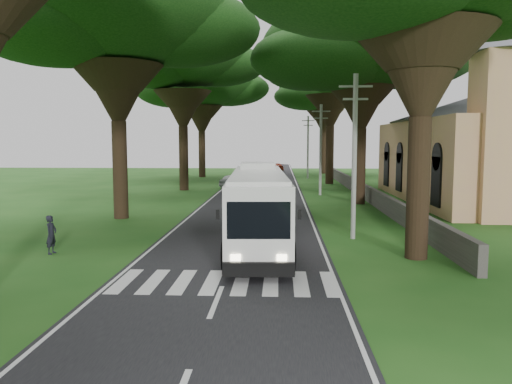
% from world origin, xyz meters
% --- Properties ---
extents(ground, '(140.00, 140.00, 0.00)m').
position_xyz_m(ground, '(0.00, 0.00, 0.00)').
color(ground, '#1C4D16').
rests_on(ground, ground).
extents(road, '(8.00, 120.00, 0.04)m').
position_xyz_m(road, '(0.00, 25.00, 0.01)').
color(road, black).
rests_on(road, ground).
extents(crosswalk, '(8.00, 3.00, 0.01)m').
position_xyz_m(crosswalk, '(0.00, -2.00, 0.00)').
color(crosswalk, silver).
rests_on(crosswalk, ground).
extents(property_wall, '(0.35, 50.00, 1.20)m').
position_xyz_m(property_wall, '(9.00, 24.00, 0.60)').
color(property_wall, '#383533').
rests_on(property_wall, ground).
extents(church, '(14.00, 24.00, 11.60)m').
position_xyz_m(church, '(17.86, 21.55, 4.91)').
color(church, tan).
rests_on(church, ground).
extents(pole_near, '(1.60, 0.24, 8.00)m').
position_xyz_m(pole_near, '(5.50, 6.00, 4.18)').
color(pole_near, gray).
rests_on(pole_near, ground).
extents(pole_mid, '(1.60, 0.24, 8.00)m').
position_xyz_m(pole_mid, '(5.50, 26.00, 4.18)').
color(pole_mid, gray).
rests_on(pole_mid, ground).
extents(pole_far, '(1.60, 0.24, 8.00)m').
position_xyz_m(pole_far, '(5.50, 46.00, 4.18)').
color(pole_far, gray).
rests_on(pole_far, ground).
extents(tree_l_mida, '(14.41, 14.41, 15.40)m').
position_xyz_m(tree_l_mida, '(-8.00, 12.00, 12.20)').
color(tree_l_mida, black).
rests_on(tree_l_mida, ground).
extents(tree_l_midb, '(13.23, 13.23, 15.62)m').
position_xyz_m(tree_l_midb, '(-7.50, 30.00, 12.62)').
color(tree_l_midb, black).
rests_on(tree_l_midb, ground).
extents(tree_l_far, '(14.91, 14.91, 15.58)m').
position_xyz_m(tree_l_far, '(-8.50, 48.00, 12.29)').
color(tree_l_far, black).
rests_on(tree_l_far, ground).
extents(tree_r_mida, '(15.08, 15.08, 15.01)m').
position_xyz_m(tree_r_mida, '(8.00, 20.00, 11.71)').
color(tree_r_mida, black).
rests_on(tree_r_mida, ground).
extents(tree_r_midb, '(13.43, 13.43, 16.22)m').
position_xyz_m(tree_r_midb, '(7.50, 38.00, 13.16)').
color(tree_r_midb, black).
rests_on(tree_r_midb, ground).
extents(tree_r_far, '(13.59, 13.59, 15.24)m').
position_xyz_m(tree_r_far, '(8.50, 56.00, 12.19)').
color(tree_r_far, black).
rests_on(tree_r_far, ground).
extents(coach_bus, '(3.15, 11.73, 3.43)m').
position_xyz_m(coach_bus, '(0.92, 3.76, 1.85)').
color(coach_bus, silver).
rests_on(coach_bus, ground).
extents(distant_car_a, '(2.69, 4.30, 1.37)m').
position_xyz_m(distant_car_a, '(-3.00, 32.71, 0.71)').
color(distant_car_a, '#B2B2B7').
rests_on(distant_car_a, road).
extents(distant_car_b, '(1.94, 3.78, 1.19)m').
position_xyz_m(distant_car_b, '(-2.09, 54.97, 0.62)').
color(distant_car_b, '#21314E').
rests_on(distant_car_b, road).
extents(distant_car_c, '(2.93, 4.69, 1.27)m').
position_xyz_m(distant_car_c, '(1.26, 60.87, 0.66)').
color(distant_car_c, '#992D16').
rests_on(distant_car_c, road).
extents(pedestrian, '(0.44, 0.63, 1.65)m').
position_xyz_m(pedestrian, '(-7.84, 2.09, 0.83)').
color(pedestrian, black).
rests_on(pedestrian, ground).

